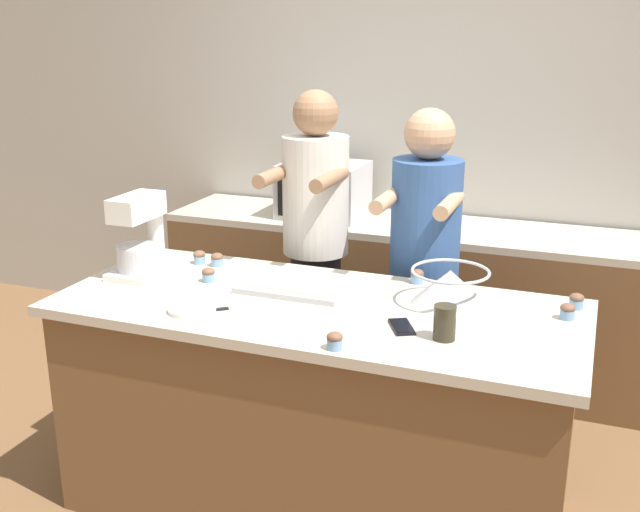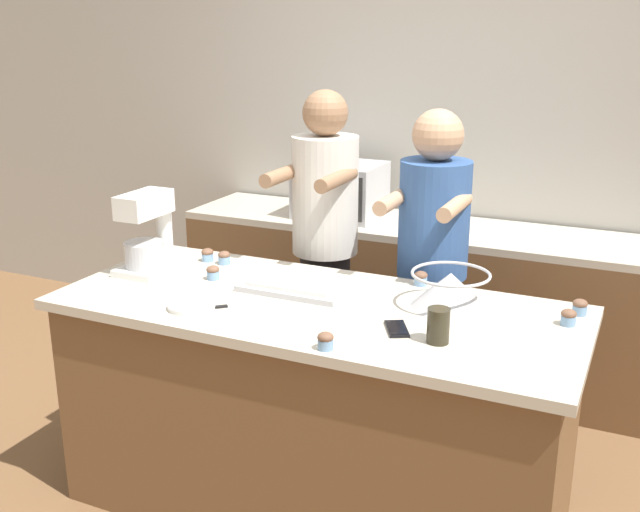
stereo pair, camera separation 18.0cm
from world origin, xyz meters
name	(u,v)px [view 2 (the right image)]	position (x,y,z in m)	size (l,w,h in m)	color
ground_plane	(316,505)	(0.00, 0.00, 0.00)	(16.00, 16.00, 0.00)	brown
back_wall	(447,133)	(0.00, 1.80, 1.35)	(10.00, 0.06, 2.70)	#B2ADA3
island_counter	(316,408)	(0.00, 0.00, 0.46)	(2.05, 0.86, 0.92)	brown
back_counter	(422,299)	(0.00, 1.45, 0.44)	(2.80, 0.60, 0.88)	brown
person_left	(325,255)	(-0.27, 0.67, 0.89)	(0.33, 0.50, 1.67)	#232328
person_right	(431,276)	(0.27, 0.67, 0.86)	(0.33, 0.50, 1.61)	brown
stand_mixer	(148,237)	(-0.83, 0.06, 1.07)	(0.20, 0.30, 0.35)	white
mixing_bowl	(450,289)	(0.48, 0.18, 0.99)	(0.30, 0.30, 0.14)	#BCBCC1
baking_tray	(295,286)	(-0.14, 0.10, 0.93)	(0.44, 0.24, 0.04)	#BCBCC1
microwave_oven	(340,190)	(-0.52, 1.45, 1.03)	(0.47, 0.40, 0.31)	#B7B7BC
cell_phone	(397,329)	(0.38, -0.12, 0.92)	(0.13, 0.16, 0.01)	black
drinking_glass	(438,326)	(0.54, -0.16, 0.98)	(0.08, 0.08, 0.12)	#332D1E
small_plate	(192,306)	(-0.41, -0.25, 0.92)	(0.18, 0.18, 0.02)	white
knife	(232,306)	(-0.28, -0.17, 0.92)	(0.18, 0.16, 0.01)	#BCBCC1
cupcake_0	(213,272)	(-0.52, 0.08, 0.95)	(0.06, 0.06, 0.06)	#759EC6
cupcake_1	(580,307)	(0.94, 0.31, 0.95)	(0.06, 0.06, 0.06)	#759EC6
cupcake_2	(326,341)	(0.21, -0.38, 0.95)	(0.06, 0.06, 0.06)	#759EC6
cupcake_3	(421,278)	(0.31, 0.37, 0.95)	(0.06, 0.06, 0.06)	#759EC6
cupcake_4	(154,250)	(-0.94, 0.24, 0.95)	(0.06, 0.06, 0.06)	#759EC6
cupcake_5	(568,317)	(0.92, 0.18, 0.95)	(0.06, 0.06, 0.06)	#759EC6
cupcake_6	(224,257)	(-0.59, 0.28, 0.95)	(0.06, 0.06, 0.06)	#759EC6
cupcake_7	(208,255)	(-0.68, 0.28, 0.95)	(0.06, 0.06, 0.06)	#759EC6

